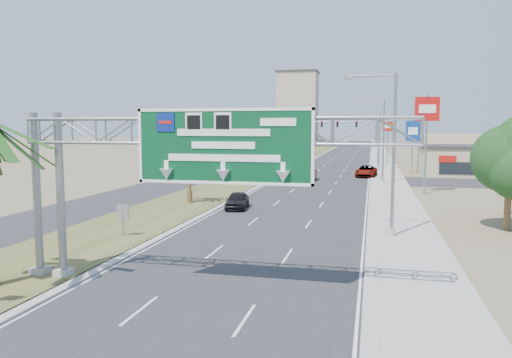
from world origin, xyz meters
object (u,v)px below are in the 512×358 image
Objects in this scene: car_left_lane at (237,200)px; sign_gantry at (190,144)px; car_far at (306,162)px; pole_sign_red_near at (427,116)px; pole_sign_red_far at (388,130)px; car_mid_lane at (310,175)px; car_right_lane at (366,171)px; pole_sign_blue at (413,133)px; store_building at (487,162)px; signal_mast at (366,140)px.

sign_gantry is at bearing -86.47° from car_left_lane.
car_left_lane is at bearing -90.18° from car_far.
pole_sign_red_near is 1.24× the size of pole_sign_red_far.
car_right_lane is at bearing 40.18° from car_mid_lane.
pole_sign_blue reaches higher than car_left_lane.
car_mid_lane is 18.35m from pole_sign_red_near.
pole_sign_red_near is at bearing 33.25° from car_left_lane.
car_far reaches higher than car_left_lane.
pole_sign_blue reaches higher than car_far.
sign_gantry is 0.93× the size of store_building.
signal_mast is 1.03× the size of pole_sign_red_near.
sign_gantry is 2.10× the size of pole_sign_blue.
car_mid_lane is 35.20m from pole_sign_red_far.
sign_gantry is at bearing -112.36° from store_building.
car_right_lane is (6.56, 50.57, -5.29)m from sign_gantry.
pole_sign_blue is at bearing 77.13° from sign_gantry.
car_left_lane is at bearing -140.34° from pole_sign_red_near.
pole_sign_blue is (13.43, 12.40, 5.24)m from car_mid_lane.
car_right_lane is at bearing 82.61° from sign_gantry.
car_far is at bearing 84.17° from car_left_lane.
sign_gantry is 68.32m from car_far.
car_right_lane is at bearing 65.06° from car_left_lane.
store_building is 44.57m from car_left_lane.
pole_sign_red_near reaches higher than store_building.
car_far is (-0.48, 47.65, 0.11)m from car_left_lane.
pole_sign_red_near reaches higher than car_mid_lane.
signal_mast is 1.82× the size of car_far.
pole_sign_blue is (12.99, 56.83, -0.12)m from sign_gantry.
pole_sign_red_far is at bearing 70.19° from car_left_lane.
pole_sign_red_near is 43.92m from pole_sign_red_far.
car_left_lane is 0.99× the size of car_mid_lane.
car_far is 0.56× the size of pole_sign_red_near.
car_left_lane is 0.41× the size of pole_sign_red_near.
car_mid_lane is at bearing -153.65° from store_building.
store_building is (23.06, 56.07, -4.06)m from sign_gantry.
car_right_lane is at bearing -135.74° from pole_sign_blue.
car_left_lane is 22.18m from pole_sign_red_near.
car_left_lane is 0.73× the size of car_far.
store_building is 3.25× the size of car_right_lane.
pole_sign_red_far is (-13.00, 21.47, 4.37)m from store_building.
signal_mast is 19.29m from car_mid_lane.
sign_gantry is 78.20m from pole_sign_red_far.
pole_sign_blue is at bearing 59.19° from car_left_lane.
sign_gantry is 21.34m from car_left_lane.
car_mid_lane is at bearing -82.05° from car_far.
store_building is at bearing -4.30° from pole_sign_blue.
car_far is 17.92m from pole_sign_red_far.
car_right_lane is 27.77m from pole_sign_red_far.
sign_gantry is at bearing -95.74° from signal_mast.
pole_sign_blue is at bearing -34.00° from car_far.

